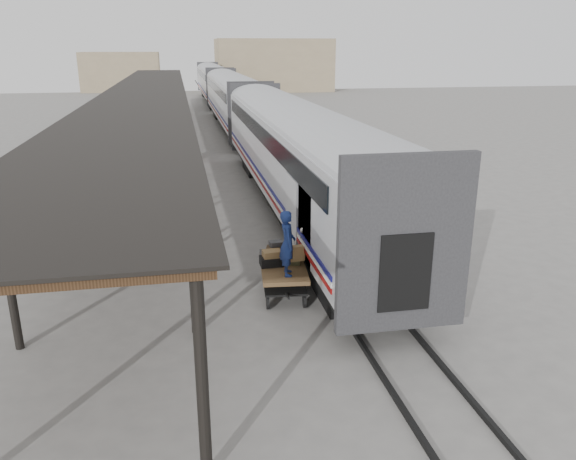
# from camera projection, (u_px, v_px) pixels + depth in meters

# --- Properties ---
(ground) EXTENTS (160.00, 160.00, 0.00)m
(ground) POSITION_uv_depth(u_px,v_px,m) (241.00, 295.00, 16.05)
(ground) COLOR slate
(ground) RESTS_ON ground
(train) EXTENTS (3.45, 76.01, 4.01)m
(train) POSITION_uv_depth(u_px,v_px,m) (233.00, 97.00, 47.33)
(train) COLOR silver
(train) RESTS_ON ground
(canopy) EXTENTS (4.90, 64.30, 4.15)m
(canopy) POSITION_uv_depth(u_px,v_px,m) (147.00, 91.00, 36.59)
(canopy) COLOR #422B19
(canopy) RESTS_ON ground
(rails) EXTENTS (1.54, 150.00, 0.12)m
(rails) POSITION_uv_depth(u_px,v_px,m) (234.00, 129.00, 48.34)
(rails) COLOR black
(rails) RESTS_ON ground
(building_far) EXTENTS (18.00, 10.00, 8.00)m
(building_far) POSITION_uv_depth(u_px,v_px,m) (273.00, 65.00, 90.13)
(building_far) COLOR tan
(building_far) RESTS_ON ground
(building_left) EXTENTS (12.00, 8.00, 6.00)m
(building_left) POSITION_uv_depth(u_px,v_px,m) (121.00, 72.00, 89.85)
(building_left) COLOR tan
(building_left) RESTS_ON ground
(baggage_cart) EXTENTS (1.49, 2.51, 0.86)m
(baggage_cart) POSITION_uv_depth(u_px,v_px,m) (283.00, 272.00, 15.93)
(baggage_cart) COLOR brown
(baggage_cart) RESTS_ON ground
(suitcase_stack) EXTENTS (1.36, 1.17, 0.56)m
(suitcase_stack) POSITION_uv_depth(u_px,v_px,m) (278.00, 255.00, 16.12)
(suitcase_stack) COLOR #39393B
(suitcase_stack) RESTS_ON baggage_cart
(luggage_tug) EXTENTS (1.16, 1.60, 1.29)m
(luggage_tug) POSITION_uv_depth(u_px,v_px,m) (183.00, 153.00, 34.36)
(luggage_tug) COLOR maroon
(luggage_tug) RESTS_ON ground
(porter) EXTENTS (0.48, 0.69, 1.80)m
(porter) POSITION_uv_depth(u_px,v_px,m) (288.00, 243.00, 14.98)
(porter) COLOR navy
(porter) RESTS_ON baggage_cart
(pedestrian) EXTENTS (1.10, 0.69, 1.75)m
(pedestrian) POSITION_uv_depth(u_px,v_px,m) (156.00, 156.00, 31.64)
(pedestrian) COLOR black
(pedestrian) RESTS_ON ground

